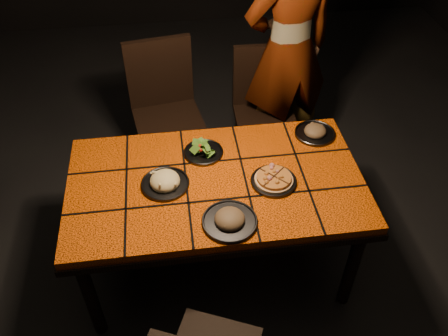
{
  "coord_description": "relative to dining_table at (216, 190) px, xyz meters",
  "views": [
    {
      "loc": [
        -0.2,
        -1.83,
        2.54
      ],
      "look_at": [
        0.05,
        0.01,
        0.82
      ],
      "focal_mm": 38.0,
      "sensor_mm": 36.0,
      "label": 1
    }
  ],
  "objects": [
    {
      "name": "diner",
      "position": [
        0.63,
        1.03,
        0.25
      ],
      "size": [
        0.76,
        0.59,
        1.84
      ],
      "primitive_type": "imported",
      "rotation": [
        0.0,
        0.0,
        3.39
      ],
      "color": "brown",
      "rests_on": "ground"
    },
    {
      "name": "plate_mushroom_b",
      "position": [
        0.64,
        0.31,
        0.1
      ],
      "size": [
        0.24,
        0.24,
        0.08
      ],
      "color": "#313136",
      "rests_on": "dining_table"
    },
    {
      "name": "dining_table",
      "position": [
        0.0,
        0.0,
        0.0
      ],
      "size": [
        1.62,
        0.92,
        0.75
      ],
      "color": "#E95307",
      "rests_on": "ground"
    },
    {
      "name": "room_shell",
      "position": [
        0.0,
        0.0,
        0.83
      ],
      "size": [
        6.04,
        7.04,
        3.08
      ],
      "color": "black",
      "rests_on": "ground"
    },
    {
      "name": "plate_pizza",
      "position": [
        0.31,
        -0.06,
        0.1
      ],
      "size": [
        0.29,
        0.29,
        0.04
      ],
      "color": "#313136",
      "rests_on": "dining_table"
    },
    {
      "name": "chair_far_right",
      "position": [
        0.47,
        0.96,
        -0.13
      ],
      "size": [
        0.44,
        0.44,
        0.95
      ],
      "rotation": [
        0.0,
        0.0,
        -0.02
      ],
      "color": "black",
      "rests_on": "ground"
    },
    {
      "name": "chair_far_left",
      "position": [
        -0.25,
        0.99,
        -0.08
      ],
      "size": [
        0.53,
        0.53,
        1.03
      ],
      "rotation": [
        0.0,
        0.0,
        0.16
      ],
      "color": "black",
      "rests_on": "ground"
    },
    {
      "name": "plate_pasta",
      "position": [
        -0.27,
        -0.0,
        0.1
      ],
      "size": [
        0.26,
        0.26,
        0.09
      ],
      "color": "#313136",
      "rests_on": "dining_table"
    },
    {
      "name": "plate_mushroom_a",
      "position": [
        0.03,
        -0.31,
        0.1
      ],
      "size": [
        0.28,
        0.28,
        0.09
      ],
      "color": "#313136",
      "rests_on": "dining_table"
    },
    {
      "name": "plate_salad",
      "position": [
        -0.04,
        0.23,
        0.1
      ],
      "size": [
        0.23,
        0.23,
        0.07
      ],
      "color": "#313136",
      "rests_on": "dining_table"
    }
  ]
}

